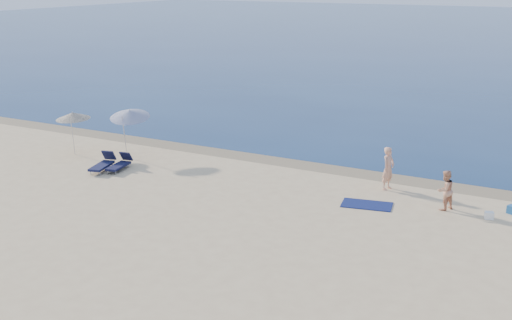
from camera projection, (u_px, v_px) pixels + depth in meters
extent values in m
cube|color=#847254|center=(337.00, 170.00, 30.40)|extent=(240.00, 1.60, 0.00)
imported|color=tan|center=(388.00, 168.00, 27.41)|extent=(0.60, 0.77, 1.87)
imported|color=tan|center=(445.00, 190.00, 25.07)|extent=(0.91, 0.98, 1.61)
cube|color=#0E1749|center=(367.00, 205.00, 25.76)|extent=(2.17, 1.47, 0.03)
cube|color=white|center=(489.00, 215.00, 24.29)|extent=(0.39, 0.36, 0.28)
cylinder|color=silver|center=(125.00, 137.00, 31.88)|extent=(0.24, 0.50, 2.27)
cone|color=white|center=(130.00, 114.00, 31.97)|extent=(2.61, 2.62, 0.76)
sphere|color=silver|center=(129.00, 110.00, 31.91)|extent=(0.07, 0.07, 0.07)
cylinder|color=silver|center=(73.00, 136.00, 32.61)|extent=(0.05, 0.16, 2.07)
cone|color=beige|center=(73.00, 116.00, 32.42)|extent=(1.90, 1.92, 0.42)
sphere|color=silver|center=(72.00, 112.00, 32.37)|extent=(0.06, 0.06, 0.06)
cube|color=#15183B|center=(102.00, 166.00, 30.15)|extent=(0.98, 1.72, 0.11)
cube|color=#15183B|center=(109.00, 155.00, 30.82)|extent=(0.67, 0.53, 0.52)
cylinder|color=#A5A5AD|center=(106.00, 169.00, 30.13)|extent=(0.03, 0.03, 0.24)
cube|color=black|center=(118.00, 166.00, 30.20)|extent=(0.77, 1.56, 0.10)
cube|color=black|center=(126.00, 156.00, 30.80)|extent=(0.60, 0.44, 0.48)
cylinder|color=#A5A5AD|center=(122.00, 169.00, 30.16)|extent=(0.03, 0.03, 0.22)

